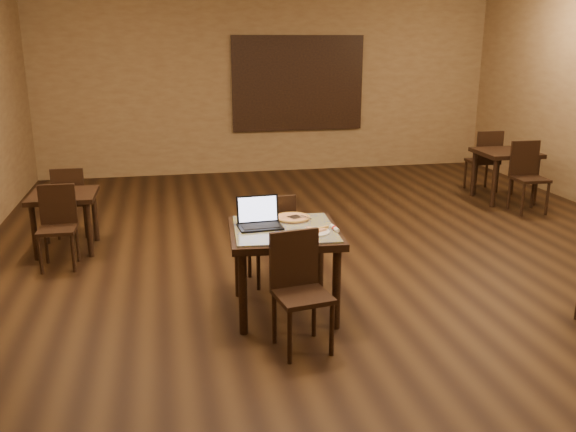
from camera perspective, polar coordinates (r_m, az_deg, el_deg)
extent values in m
plane|color=black|center=(6.44, 6.13, -4.80)|extent=(10.00, 10.00, 0.00)
cube|color=olive|center=(10.91, -1.72, 12.00)|extent=(8.00, 0.02, 3.00)
cube|color=#295497|center=(10.97, 0.94, 12.29)|extent=(2.20, 0.04, 1.50)
cube|color=black|center=(10.95, 0.96, 12.28)|extent=(2.34, 0.02, 1.64)
cylinder|color=black|center=(4.90, -4.24, -7.18)|extent=(0.07, 0.07, 0.71)
cylinder|color=black|center=(5.61, -4.67, -4.11)|extent=(0.07, 0.07, 0.71)
cylinder|color=black|center=(4.99, 4.56, -6.74)|extent=(0.07, 0.07, 0.71)
cylinder|color=black|center=(5.69, 3.02, -3.79)|extent=(0.07, 0.07, 0.71)
cube|color=black|center=(5.16, -0.34, -1.60)|extent=(0.99, 0.99, 0.06)
cube|color=#1A29AD|center=(5.15, -0.34, -1.22)|extent=(0.90, 0.90, 0.02)
cylinder|color=black|center=(4.52, 0.16, -11.29)|extent=(0.04, 0.04, 0.42)
cylinder|color=black|center=(4.80, -1.29, -9.55)|extent=(0.04, 0.04, 0.42)
cylinder|color=black|center=(4.64, 4.12, -10.58)|extent=(0.04, 0.04, 0.42)
cylinder|color=black|center=(4.91, 2.45, -8.94)|extent=(0.04, 0.04, 0.42)
cube|color=black|center=(4.62, 1.38, -7.52)|extent=(0.45, 0.45, 0.04)
cube|color=black|center=(4.68, 0.58, -3.97)|extent=(0.39, 0.10, 0.45)
cylinder|color=black|center=(6.18, -0.59, -3.55)|extent=(0.04, 0.04, 0.42)
cylinder|color=black|center=(5.87, 0.40, -4.61)|extent=(0.04, 0.04, 0.42)
cylinder|color=black|center=(6.09, -3.62, -3.87)|extent=(0.04, 0.04, 0.42)
cylinder|color=black|center=(5.78, -2.78, -4.97)|extent=(0.04, 0.04, 0.42)
cube|color=black|center=(5.90, -1.67, -2.15)|extent=(0.43, 0.43, 0.04)
cube|color=black|center=(5.67, -1.18, -0.35)|extent=(0.39, 0.08, 0.45)
cube|color=black|center=(5.16, -2.63, -1.01)|extent=(0.38, 0.27, 0.02)
cube|color=black|center=(5.25, -2.86, 0.64)|extent=(0.37, 0.08, 0.24)
cube|color=#C9D1FF|center=(5.24, -2.85, 0.65)|extent=(0.33, 0.06, 0.21)
cylinder|color=white|center=(5.02, 2.52, -1.50)|extent=(0.25, 0.25, 0.01)
cylinder|color=silver|center=(5.39, 0.41, -0.28)|extent=(0.32, 0.32, 0.01)
cylinder|color=beige|center=(5.39, 0.41, -0.16)|extent=(0.30, 0.30, 0.02)
torus|color=#B6853A|center=(5.39, 0.41, -0.13)|extent=(0.32, 0.32, 0.02)
cube|color=silver|center=(5.37, 0.66, -0.09)|extent=(0.21, 0.28, 0.01)
cylinder|color=white|center=(5.10, 4.38, -1.14)|extent=(0.05, 0.16, 0.03)
cylinder|color=#B51617|center=(5.10, 4.38, -1.14)|extent=(0.04, 0.03, 0.04)
cylinder|color=black|center=(9.07, 18.73, 2.96)|extent=(0.07, 0.07, 0.70)
cylinder|color=black|center=(9.62, 16.97, 3.83)|extent=(0.07, 0.07, 0.70)
cylinder|color=black|center=(9.39, 22.15, 3.04)|extent=(0.07, 0.07, 0.70)
cylinder|color=black|center=(9.92, 20.26, 3.89)|extent=(0.07, 0.07, 0.70)
cube|color=black|center=(9.43, 19.74, 5.59)|extent=(0.82, 0.82, 0.06)
cylinder|color=black|center=(8.76, 21.12, 1.39)|extent=(0.04, 0.04, 0.45)
cylinder|color=black|center=(9.05, 19.99, 1.97)|extent=(0.04, 0.04, 0.45)
cylinder|color=black|center=(8.94, 23.09, 1.47)|extent=(0.04, 0.04, 0.45)
cylinder|color=black|center=(9.23, 21.92, 2.03)|extent=(0.04, 0.04, 0.45)
cube|color=black|center=(8.94, 21.69, 3.23)|extent=(0.43, 0.43, 0.04)
cube|color=black|center=(9.05, 21.25, 5.09)|extent=(0.42, 0.05, 0.48)
cylinder|color=black|center=(10.30, 18.05, 3.79)|extent=(0.04, 0.04, 0.45)
cylinder|color=black|center=(10.00, 18.98, 3.34)|extent=(0.04, 0.04, 0.45)
cylinder|color=black|center=(10.14, 16.25, 3.75)|extent=(0.04, 0.04, 0.45)
cylinder|color=black|center=(9.83, 17.15, 3.30)|extent=(0.04, 0.04, 0.45)
cube|color=black|center=(10.02, 17.73, 4.90)|extent=(0.43, 0.43, 0.04)
cube|color=black|center=(9.81, 18.35, 6.16)|extent=(0.42, 0.05, 0.48)
cylinder|color=black|center=(7.06, -22.65, -1.41)|extent=(0.06, 0.06, 0.63)
cylinder|color=black|center=(7.59, -21.83, -0.14)|extent=(0.06, 0.06, 0.63)
cylinder|color=black|center=(6.96, -18.11, -1.19)|extent=(0.06, 0.06, 0.63)
cylinder|color=black|center=(7.50, -17.61, 0.08)|extent=(0.06, 0.06, 0.63)
cube|color=black|center=(7.19, -20.30, 1.81)|extent=(0.72, 0.72, 0.05)
cylinder|color=black|center=(6.65, -22.17, -3.45)|extent=(0.04, 0.04, 0.40)
cylinder|color=black|center=(6.94, -21.69, -2.58)|extent=(0.04, 0.04, 0.40)
cylinder|color=black|center=(6.59, -19.47, -3.34)|extent=(0.04, 0.04, 0.40)
cylinder|color=black|center=(6.89, -19.10, -2.47)|extent=(0.04, 0.04, 0.40)
cube|color=black|center=(6.70, -20.79, -1.20)|extent=(0.38, 0.38, 0.04)
cube|color=black|center=(6.80, -20.75, 1.06)|extent=(0.37, 0.04, 0.42)
cylinder|color=black|center=(7.98, -18.13, 0.12)|extent=(0.04, 0.04, 0.40)
cylinder|color=black|center=(7.67, -18.41, -0.52)|extent=(0.04, 0.04, 0.40)
cylinder|color=black|center=(8.03, -20.37, 0.00)|extent=(0.04, 0.04, 0.40)
cylinder|color=black|center=(7.72, -20.74, -0.64)|extent=(0.04, 0.04, 0.40)
cube|color=black|center=(7.79, -19.56, 1.27)|extent=(0.38, 0.38, 0.04)
cube|color=black|center=(7.58, -19.90, 2.62)|extent=(0.37, 0.04, 0.42)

